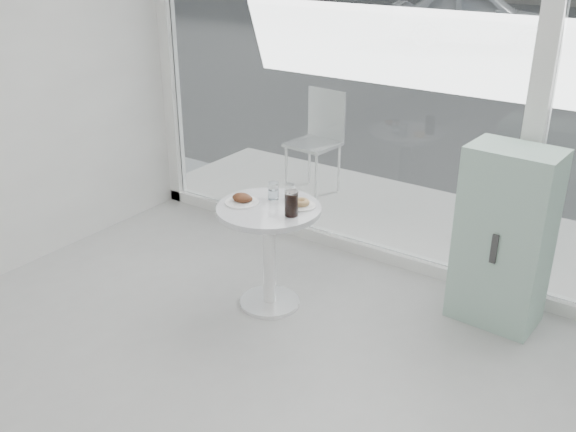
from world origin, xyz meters
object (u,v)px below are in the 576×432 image
Objects in this scene: patio_chair at (319,135)px; water_tumbler_a at (273,192)px; mint_cabinet at (504,238)px; water_tumbler_b at (290,193)px; car_white at (476,17)px; plate_donut at (301,204)px; main_table at (269,236)px; cola_glass at (291,204)px; plate_fritter at (243,200)px.

patio_chair is 8.34× the size of water_tumbler_a.
mint_cabinet is 1.59m from water_tumbler_a.
water_tumbler_a is 1.05× the size of water_tumbler_b.
car_white is 19.33× the size of plate_donut.
mint_cabinet reaches higher than water_tumbler_b.
car_white reaches higher than main_table.
water_tumbler_a is (-0.05, 0.13, 0.27)m from main_table.
cola_glass is (0.03, -0.16, 0.06)m from plate_donut.
main_table is 0.75× the size of patio_chair.
patio_chair is at bearing 113.15° from water_tumbler_a.
patio_chair is 8.74× the size of water_tumbler_b.
plate_fritter is at bearing -149.89° from mint_cabinet.
main_table is at bearing 178.27° from car_white.
patio_chair reaches higher than plate_fritter.
plate_fritter is at bearing -134.86° from water_tumbler_b.
car_white is 12.35m from plate_fritter.
plate_fritter is at bearing -125.96° from water_tumbler_a.
car_white reaches higher than cola_glass.
main_table is 0.37m from cola_glass.
car_white is 12.26m from plate_donut.
cola_glass is (0.26, -0.16, 0.03)m from water_tumbler_a.
plate_donut is (1.03, -1.86, 0.16)m from patio_chair.
car_white reaches higher than patio_chair.
plate_fritter is at bearing -177.22° from cola_glass.
patio_chair reaches higher than cola_glass.
water_tumbler_a is (0.13, 0.18, 0.03)m from plate_fritter.
patio_chair reaches higher than plate_donut.
water_tumbler_a is (0.80, -1.86, 0.19)m from patio_chair.
cola_glass is at bearing -31.41° from water_tumbler_a.
cola_glass is at bearing -79.47° from plate_donut.
patio_chair is 2.30m from cola_glass.
mint_cabinet reaches higher than plate_fritter.
car_white reaches higher than water_tumbler_a.
main_table is at bearing -105.65° from water_tumbler_b.
mint_cabinet is 7.28× the size of cola_glass.
plate_donut is at bearing -55.96° from patio_chair.
mint_cabinet is 0.32× the size of car_white.
cola_glass is (3.05, -12.05, 0.19)m from car_white.
mint_cabinet reaches higher than water_tumbler_a.
mint_cabinet is 5.30× the size of plate_fritter.
plate_donut is 1.63× the size of water_tumbler_a.
patio_chair is at bearing 113.10° from main_table.
water_tumbler_b is 0.27m from cola_glass.
water_tumbler_b reaches higher than main_table.
plate_fritter reaches higher than main_table.
car_white reaches higher than water_tumbler_b.
plate_donut reaches higher than main_table.
main_table is at bearing -148.57° from mint_cabinet.
plate_fritter is 1.37× the size of cola_glass.
plate_fritter reaches higher than plate_donut.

